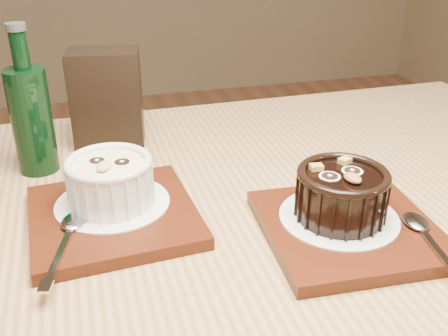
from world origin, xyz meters
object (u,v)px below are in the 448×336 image
at_px(ramekin_white, 110,179).
at_px(green_bottle, 31,117).
at_px(ramekin_dark, 342,192).
at_px(condiment_stand, 107,98).
at_px(table, 205,298).
at_px(tray_left, 114,216).
at_px(tray_right, 348,229).

distance_m(ramekin_white, green_bottle, 0.17).
xyz_separation_m(ramekin_white, ramekin_dark, (0.24, -0.10, 0.00)).
bearing_deg(condiment_stand, table, -74.14).
relative_size(tray_left, green_bottle, 0.92).
bearing_deg(table, tray_right, -15.70).
bearing_deg(condiment_stand, green_bottle, -146.29).
bearing_deg(ramekin_dark, ramekin_white, 147.47).
height_order(tray_right, green_bottle, green_bottle).
height_order(tray_right, condiment_stand, condiment_stand).
height_order(table, green_bottle, green_bottle).
relative_size(tray_left, ramekin_white, 1.86).
bearing_deg(tray_right, table, 164.30).
bearing_deg(green_bottle, table, -49.62).
distance_m(tray_right, ramekin_dark, 0.04).
height_order(ramekin_dark, green_bottle, green_bottle).
distance_m(table, ramekin_white, 0.18).
distance_m(table, green_bottle, 0.32).
height_order(tray_right, ramekin_dark, ramekin_dark).
bearing_deg(tray_left, tray_right, -20.69).
relative_size(ramekin_white, green_bottle, 0.50).
relative_size(table, ramekin_dark, 12.31).
bearing_deg(tray_left, table, -28.19).
relative_size(ramekin_white, tray_right, 0.54).
bearing_deg(ramekin_dark, tray_right, -72.76).
xyz_separation_m(table, tray_right, (0.15, -0.04, 0.10)).
relative_size(table, tray_right, 6.74).
relative_size(table, condiment_stand, 8.67).
bearing_deg(ramekin_white, tray_left, -71.25).
distance_m(tray_left, condiment_stand, 0.24).
bearing_deg(table, green_bottle, 130.38).
bearing_deg(ramekin_white, tray_right, -1.67).
xyz_separation_m(ramekin_white, condiment_stand, (0.01, 0.21, 0.02)).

